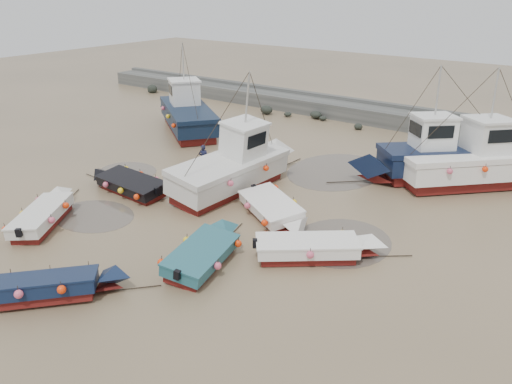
% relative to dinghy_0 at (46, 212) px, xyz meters
% --- Properties ---
extents(ground, '(120.00, 120.00, 0.00)m').
position_rel_dinghy_0_xyz_m(ground, '(5.56, 3.30, -0.54)').
color(ground, '#8D7556').
rests_on(ground, ground).
extents(seawall, '(60.00, 4.92, 1.50)m').
position_rel_dinghy_0_xyz_m(seawall, '(5.61, 25.29, 0.09)').
color(seawall, '#60605C').
rests_on(seawall, ground).
extents(puddle_a, '(4.15, 4.15, 0.01)m').
position_rel_dinghy_0_xyz_m(puddle_a, '(1.14, 1.74, -0.54)').
color(puddle_a, brown).
rests_on(puddle_a, ground).
extents(puddle_b, '(4.10, 4.10, 0.01)m').
position_rel_dinghy_0_xyz_m(puddle_b, '(11.79, 6.37, -0.54)').
color(puddle_b, brown).
rests_on(puddle_b, ground).
extents(puddle_c, '(3.57, 3.57, 0.01)m').
position_rel_dinghy_0_xyz_m(puddle_c, '(-2.29, 6.66, -0.54)').
color(puddle_c, brown).
rests_on(puddle_c, ground).
extents(puddle_d, '(5.27, 5.27, 0.01)m').
position_rel_dinghy_0_xyz_m(puddle_d, '(7.51, 13.93, -0.54)').
color(puddle_d, brown).
rests_on(puddle_d, ground).
extents(dinghy_0, '(4.09, 5.60, 1.43)m').
position_rel_dinghy_0_xyz_m(dinghy_0, '(0.00, 0.00, 0.00)').
color(dinghy_0, maroon).
rests_on(dinghy_0, ground).
extents(dinghy_1, '(4.37, 4.70, 1.43)m').
position_rel_dinghy_0_xyz_m(dinghy_1, '(5.69, -3.19, 0.01)').
color(dinghy_1, maroon).
rests_on(dinghy_1, ground).
extents(dinghy_2, '(2.59, 5.80, 1.43)m').
position_rel_dinghy_0_xyz_m(dinghy_2, '(8.20, 1.66, 0.01)').
color(dinghy_2, maroon).
rests_on(dinghy_2, ground).
extents(dinghy_3, '(5.46, 4.55, 1.43)m').
position_rel_dinghy_0_xyz_m(dinghy_3, '(11.60, 4.51, -0.00)').
color(dinghy_3, maroon).
rests_on(dinghy_3, ground).
extents(dinghy_4, '(6.46, 2.27, 1.43)m').
position_rel_dinghy_0_xyz_m(dinghy_4, '(0.12, 4.71, -0.00)').
color(dinghy_4, maroon).
rests_on(dinghy_4, ground).
extents(dinghy_5, '(5.66, 3.82, 1.43)m').
position_rel_dinghy_0_xyz_m(dinghy_5, '(8.27, 6.48, 0.00)').
color(dinghy_5, maroon).
rests_on(dinghy_5, ground).
extents(cabin_boat_0, '(10.14, 7.96, 6.22)m').
position_rel_dinghy_0_xyz_m(cabin_boat_0, '(-5.74, 15.32, 0.75)').
color(cabin_boat_0, maroon).
rests_on(cabin_boat_0, ground).
extents(cabin_boat_1, '(3.15, 10.24, 6.22)m').
position_rel_dinghy_0_xyz_m(cabin_boat_1, '(4.40, 8.44, 0.79)').
color(cabin_boat_1, maroon).
rests_on(cabin_boat_1, ground).
extents(cabin_boat_2, '(8.56, 8.01, 6.22)m').
position_rel_dinghy_0_xyz_m(cabin_boat_2, '(12.53, 16.01, 0.79)').
color(cabin_boat_2, maroon).
rests_on(cabin_boat_2, ground).
extents(cabin_boat_3, '(8.54, 8.59, 6.22)m').
position_rel_dinghy_0_xyz_m(cabin_boat_3, '(14.61, 16.60, 0.78)').
color(cabin_boat_3, maroon).
rests_on(cabin_boat_3, ground).
extents(person, '(0.69, 0.60, 1.59)m').
position_rel_dinghy_0_xyz_m(person, '(1.26, 9.39, -0.54)').
color(person, '#161936').
rests_on(person, ground).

